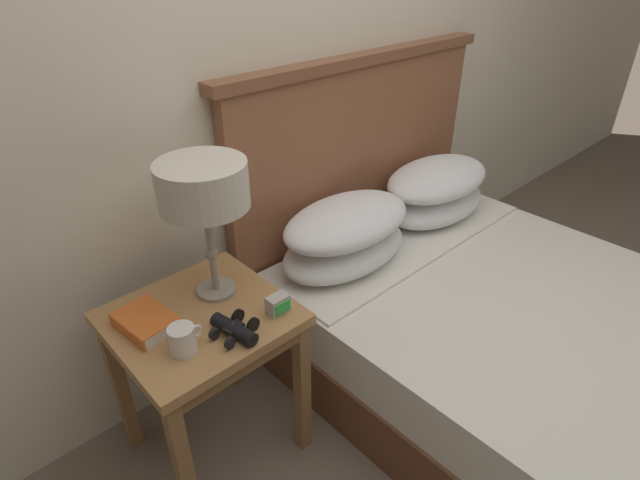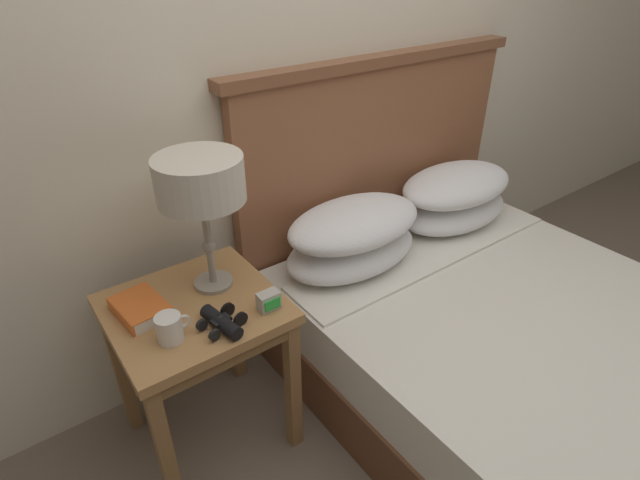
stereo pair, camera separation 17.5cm
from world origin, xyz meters
The scene contains 9 objects.
ground_plane centered at (0.00, 0.00, 0.00)m, with size 20.00×20.00×0.00m, color #6B5B4C.
wall_back centered at (0.00, 0.99, 1.30)m, with size 8.00×0.06×2.60m.
nightstand centered at (-0.69, 0.62, 0.53)m, with size 0.53×0.50×0.62m.
bed centered at (0.35, 0.12, 0.29)m, with size 1.50×1.92×1.22m.
table_lamp centered at (-0.58, 0.68, 0.99)m, with size 0.27×0.27×0.46m.
book_on_nightstand centered at (-0.84, 0.67, 0.64)m, with size 0.15×0.20×0.04m.
binoculars_pair centered at (-0.66, 0.46, 0.64)m, with size 0.15×0.16×0.05m.
coffee_mug centered at (-0.80, 0.50, 0.66)m, with size 0.10×0.08×0.08m.
alarm_clock centered at (-0.50, 0.46, 0.65)m, with size 0.07×0.05×0.06m.
Camera 1 is at (-1.24, -0.53, 1.63)m, focal length 28.00 mm.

